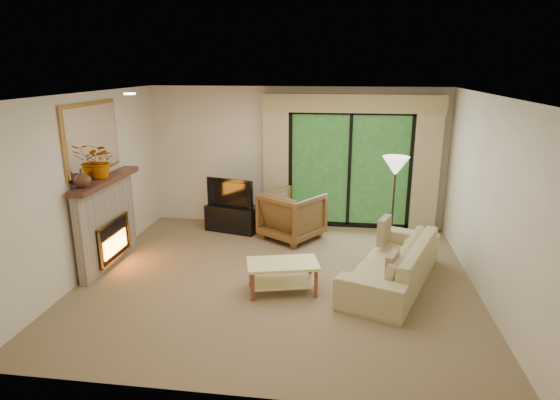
# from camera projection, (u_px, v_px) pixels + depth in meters

# --- Properties ---
(floor) EXTENTS (5.50, 5.50, 0.00)m
(floor) POSITION_uv_depth(u_px,v_px,m) (277.00, 279.00, 6.72)
(floor) COLOR #836D4D
(floor) RESTS_ON ground
(ceiling) EXTENTS (5.50, 5.50, 0.00)m
(ceiling) POSITION_uv_depth(u_px,v_px,m) (277.00, 94.00, 6.00)
(ceiling) COLOR silver
(ceiling) RESTS_ON ground
(wall_back) EXTENTS (5.00, 0.00, 5.00)m
(wall_back) POSITION_uv_depth(u_px,v_px,m) (296.00, 158.00, 8.74)
(wall_back) COLOR beige
(wall_back) RESTS_ON ground
(wall_front) EXTENTS (5.00, 0.00, 5.00)m
(wall_front) POSITION_uv_depth(u_px,v_px,m) (236.00, 267.00, 3.98)
(wall_front) COLOR beige
(wall_front) RESTS_ON ground
(wall_left) EXTENTS (0.00, 5.00, 5.00)m
(wall_left) POSITION_uv_depth(u_px,v_px,m) (88.00, 185.00, 6.72)
(wall_left) COLOR beige
(wall_left) RESTS_ON ground
(wall_right) EXTENTS (0.00, 5.00, 5.00)m
(wall_right) POSITION_uv_depth(u_px,v_px,m) (489.00, 199.00, 6.01)
(wall_right) COLOR beige
(wall_right) RESTS_ON ground
(fireplace) EXTENTS (0.24, 1.70, 1.37)m
(fireplace) POSITION_uv_depth(u_px,v_px,m) (107.00, 222.00, 7.07)
(fireplace) COLOR gray
(fireplace) RESTS_ON floor
(mirror) EXTENTS (0.07, 1.45, 1.02)m
(mirror) POSITION_uv_depth(u_px,v_px,m) (92.00, 138.00, 6.73)
(mirror) COLOR #B4823A
(mirror) RESTS_ON wall_left
(sliding_door) EXTENTS (2.26, 0.10, 2.16)m
(sliding_door) POSITION_uv_depth(u_px,v_px,m) (349.00, 170.00, 8.62)
(sliding_door) COLOR black
(sliding_door) RESTS_ON floor
(curtain_left) EXTENTS (0.45, 0.18, 2.35)m
(curtain_left) POSITION_uv_depth(u_px,v_px,m) (276.00, 164.00, 8.66)
(curtain_left) COLOR tan
(curtain_left) RESTS_ON floor
(curtain_right) EXTENTS (0.45, 0.18, 2.35)m
(curtain_right) POSITION_uv_depth(u_px,v_px,m) (426.00, 168.00, 8.31)
(curtain_right) COLOR tan
(curtain_right) RESTS_ON floor
(cornice) EXTENTS (3.20, 0.24, 0.32)m
(cornice) POSITION_uv_depth(u_px,v_px,m) (352.00, 103.00, 8.20)
(cornice) COLOR tan
(cornice) RESTS_ON wall_back
(media_console) EXTENTS (1.04, 0.66, 0.48)m
(media_console) POSITION_uv_depth(u_px,v_px,m) (233.00, 218.00, 8.66)
(media_console) COLOR black
(media_console) RESTS_ON floor
(tv) EXTENTS (0.91, 0.34, 0.52)m
(tv) POSITION_uv_depth(u_px,v_px,m) (232.00, 192.00, 8.52)
(tv) COLOR black
(tv) RESTS_ON media_console
(armchair) EXTENTS (1.27, 1.27, 0.85)m
(armchair) POSITION_uv_depth(u_px,v_px,m) (292.00, 215.00, 8.21)
(armchair) COLOR brown
(armchair) RESTS_ON floor
(sofa) EXTENTS (1.61, 2.41, 0.66)m
(sofa) POSITION_uv_depth(u_px,v_px,m) (392.00, 262.00, 6.50)
(sofa) COLOR tan
(sofa) RESTS_ON floor
(pillow_near) EXTENTS (0.20, 0.35, 0.34)m
(pillow_near) POSITION_uv_depth(u_px,v_px,m) (392.00, 266.00, 5.84)
(pillow_near) COLOR brown
(pillow_near) RESTS_ON sofa
(pillow_far) EXTENTS (0.24, 0.42, 0.41)m
(pillow_far) POSITION_uv_depth(u_px,v_px,m) (384.00, 230.00, 7.07)
(pillow_far) COLOR brown
(pillow_far) RESTS_ON sofa
(coffee_table) EXTENTS (1.04, 0.73, 0.43)m
(coffee_table) POSITION_uv_depth(u_px,v_px,m) (283.00, 277.00, 6.30)
(coffee_table) COLOR #F5E08E
(coffee_table) RESTS_ON floor
(floor_lamp) EXTENTS (0.55, 0.55, 1.58)m
(floor_lamp) POSITION_uv_depth(u_px,v_px,m) (393.00, 205.00, 7.58)
(floor_lamp) COLOR #FFEECE
(floor_lamp) RESTS_ON floor
(vase) EXTENTS (0.24, 0.24, 0.25)m
(vase) POSITION_uv_depth(u_px,v_px,m) (82.00, 178.00, 6.30)
(vase) COLOR #48281E
(vase) RESTS_ON fireplace
(branches) EXTENTS (0.52, 0.47, 0.51)m
(branches) POSITION_uv_depth(u_px,v_px,m) (101.00, 161.00, 6.78)
(branches) COLOR #AD5502
(branches) RESTS_ON fireplace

